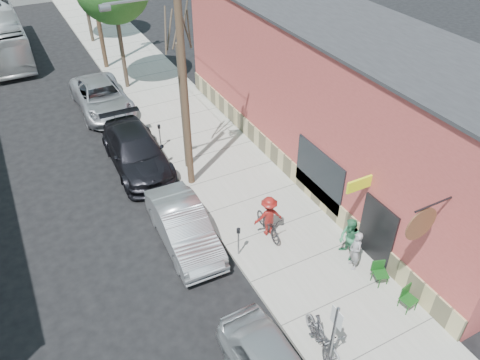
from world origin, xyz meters
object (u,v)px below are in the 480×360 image
parking_meter_far (160,132)px  car_1 (184,227)px  car_3 (102,97)px  bus (3,35)px  patron_grey (355,251)px  cyclist (269,216)px  car_2 (136,151)px  parking_meter_near (238,237)px  parked_bike_b (323,336)px  sign_post (333,335)px  patio_chair_b (381,274)px  parked_bike_a (320,338)px  patron_green (349,239)px  patio_chair_a (409,299)px  utility_pole_near (181,70)px  tree_bare (184,109)px

parking_meter_far → car_1: (-1.45, -6.56, -0.20)m
car_3 → bus: (-3.82, 11.15, 0.66)m
patron_grey → car_3: size_ratio=0.28×
cyclist → car_2: (-2.97, 6.90, -0.18)m
parking_meter_near → patron_grey: (3.31, -2.44, -0.05)m
parking_meter_far → parked_bike_b: parking_meter_far is taller
sign_post → car_1: (-1.55, 6.92, -1.05)m
parked_bike_b → parking_meter_near: bearing=99.0°
patio_chair_b → parked_bike_a: 3.54m
sign_post → patron_green: size_ratio=1.63×
sign_post → patio_chair_a: (3.59, 0.57, -1.24)m
parking_meter_near → patio_chair_b: size_ratio=1.41×
patio_chair_a → cyclist: 5.62m
patron_grey → car_3: patron_grey is taller
parking_meter_far → car_3: bearing=105.2°
patron_grey → car_1: 6.27m
car_1 → patio_chair_a: bearing=-49.2°
cyclist → car_3: size_ratio=0.30×
sign_post → parked_bike_b: (0.34, 0.69, -1.18)m
parking_meter_far → cyclist: size_ratio=0.73×
sign_post → car_2: size_ratio=0.49×
utility_pole_near → patio_chair_a: bearing=-69.7°
patio_chair_a → patio_chair_b: (-0.06, 1.26, 0.00)m
sign_post → utility_pole_near: bearing=89.8°
parking_meter_near → car_2: car_2 is taller
parking_meter_far → patio_chair_b: parking_meter_far is taller
utility_pole_near → car_3: (-1.59, 8.67, -4.62)m
sign_post → parked_bike_a: sign_post is taller
car_1 → tree_bare: bearing=67.7°
patron_grey → parked_bike_a: 3.72m
parking_meter_far → parked_bike_a: parking_meter_far is taller
utility_pole_near → patio_chair_b: utility_pole_near is taller
patio_chair_b → parked_bike_a: parked_bike_a is taller
parked_bike_b → cyclist: bearing=81.4°
bus → patron_green: bearing=-72.2°
bus → parked_bike_b: bearing=-79.2°
parked_bike_b → patio_chair_b: bearing=23.0°
parking_meter_near → parked_bike_a: parking_meter_near is taller
parking_meter_near → parked_bike_b: 4.62m
patio_chair_a → patio_chair_b: 1.26m
patio_chair_b → parked_bike_b: (-3.20, -1.13, 0.06)m
parking_meter_far → car_2: bearing=-149.8°
patio_chair_a → parked_bike_a: parked_bike_a is taller
cyclist → car_3: bearing=-66.9°
parked_bike_b → utility_pole_near: bearing=95.4°
parked_bike_a → parking_meter_near: bearing=107.7°
parking_meter_far → cyclist: 7.89m
sign_post → parked_bike_a: bearing=73.7°
parking_meter_near → utility_pole_near: size_ratio=0.12×
utility_pole_near → patio_chair_b: 10.24m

